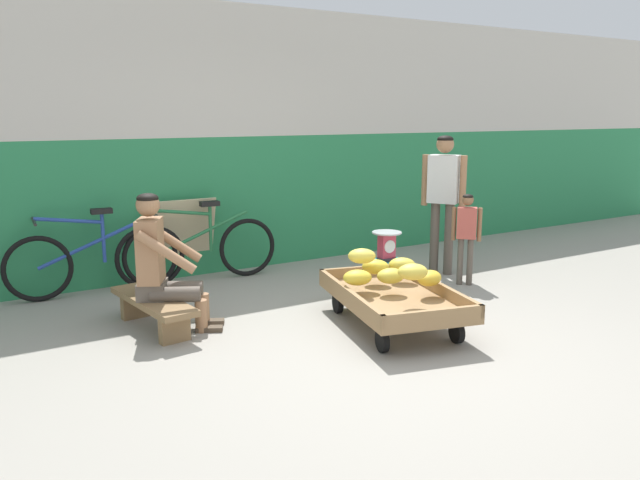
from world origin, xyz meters
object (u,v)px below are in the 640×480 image
Objects in this scene: banana_cart at (393,299)px; customer_child at (466,229)px; bicycle_near_left at (94,260)px; low_bench at (153,306)px; plastic_crate at (386,274)px; customer_adult at (443,189)px; sign_board at (183,239)px; bicycle_far_left at (202,249)px; weighing_scale at (387,245)px; vendor_seated at (162,263)px; shopping_bag at (412,290)px.

customer_child is (1.46, 0.67, 0.35)m from banana_cart.
bicycle_near_left is 3.76m from customer_child.
banana_cart is at bearing -29.61° from low_bench.
customer_adult reaches higher than plastic_crate.
customer_child is at bearing -36.78° from sign_board.
plastic_crate is 1.96m from bicycle_far_left.
bicycle_near_left and bicycle_far_left have the same top height.
plastic_crate is 2.91m from bicycle_near_left.
bicycle_near_left reaches higher than plastic_crate.
customer_child is (3.20, -0.31, 0.39)m from low_bench.
plastic_crate is 0.30m from weighing_scale.
vendor_seated is 0.69× the size of bicycle_far_left.
low_bench is 1.55m from bicycle_far_left.
customer_adult is at bearing 2.96° from low_bench.
bicycle_near_left is at bearing 101.03° from vendor_seated.
bicycle_near_left reaches higher than weighing_scale.
customer_adult is at bearing 11.55° from plastic_crate.
bicycle_far_left is 2.28m from shopping_bag.
vendor_seated reaches higher than plastic_crate.
plastic_crate is (2.40, -0.01, -0.05)m from low_bench.
bicycle_near_left is at bearing 176.51° from bicycle_far_left.
customer_child is (3.12, -0.27, 0.02)m from vendor_seated.
plastic_crate is at bearing 0.64° from vendor_seated.
shopping_bag is at bearing -144.65° from customer_adult.
customer_adult reaches higher than bicycle_far_left.
customer_child is at bearing -5.04° from vendor_seated.
low_bench is at bearing -81.97° from bicycle_near_left.
banana_cart is 1.04× the size of customer_adult.
vendor_seated is at bearing 167.75° from shopping_bag.
banana_cart is 2.07m from customer_adult.
bicycle_near_left is at bearing 98.03° from low_bench.
sign_board is 2.89m from customer_adult.
customer_adult is 0.61m from customer_child.
vendor_seated reaches higher than sign_board.
customer_adult reaches higher than shopping_bag.
sign_board is at bearing 65.13° from vendor_seated.
weighing_scale is at bearing -0.36° from low_bench.
vendor_seated is 1.30× the size of sign_board.
customer_adult is (3.22, 0.21, 0.38)m from vendor_seated.
low_bench is at bearing -177.04° from customer_adult.
bicycle_far_left is 1.90× the size of sign_board.
vendor_seated reaches higher than customer_child.
banana_cart is at bearing -143.56° from customer_adult.
bicycle_near_left is at bearing 154.34° from customer_child.
plastic_crate is at bearing 81.33° from shopping_bag.
bicycle_near_left is 6.92× the size of shopping_bag.
customer_adult is 1.60× the size of customer_child.
bicycle_far_left is 2.78m from customer_child.
customer_adult reaches higher than bicycle_near_left.
banana_cart is 1.40× the size of vendor_seated.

